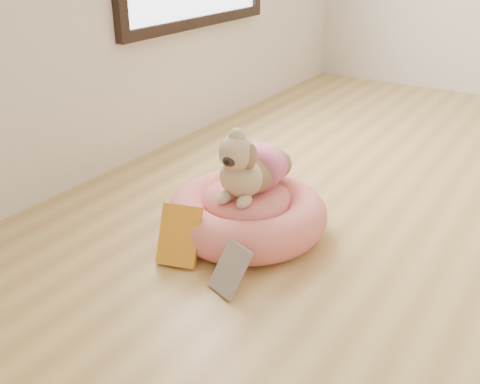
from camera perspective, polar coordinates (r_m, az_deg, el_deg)
The scene contains 4 objects.
pet_bed at distance 2.23m, azimuth 0.70°, elevation -2.31°, with size 0.67×0.67×0.17m.
dog at distance 2.16m, azimuth 1.14°, elevation 3.91°, with size 0.30×0.43×0.31m, color brown, non-canonical shape.
book_yellow at distance 2.04m, azimuth -6.48°, elevation -4.64°, with size 0.15×0.03×0.23m, color yellow.
book_white at distance 1.88m, azimuth -1.04°, elevation -8.24°, with size 0.12×0.02×0.18m, color white.
Camera 1 is at (0.01, -2.21, 1.14)m, focal length 40.00 mm.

